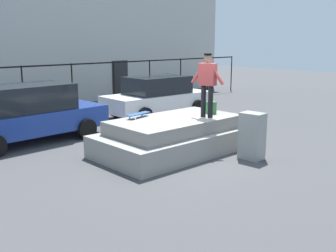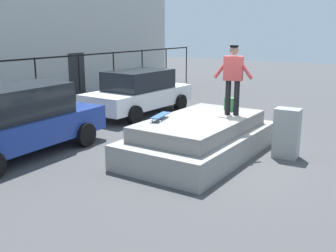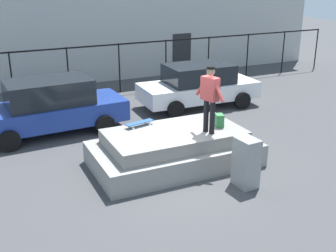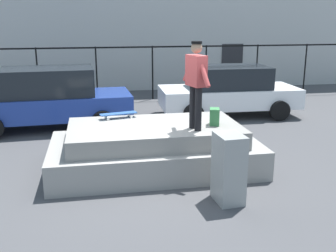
{
  "view_description": "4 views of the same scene",
  "coord_description": "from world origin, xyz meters",
  "px_view_note": "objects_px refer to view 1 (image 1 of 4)",
  "views": [
    {
      "loc": [
        -7.5,
        -7.55,
        3.1
      ],
      "look_at": [
        0.33,
        0.94,
        0.59
      ],
      "focal_mm": 42.61,
      "sensor_mm": 36.0,
      "label": 1
    },
    {
      "loc": [
        -8.49,
        -4.33,
        3.12
      ],
      "look_at": [
        0.43,
        1.55,
        0.5
      ],
      "focal_mm": 42.41,
      "sensor_mm": 36.0,
      "label": 2
    },
    {
      "loc": [
        -4.76,
        -9.37,
        5.04
      ],
      "look_at": [
        0.3,
        1.35,
        0.7
      ],
      "focal_mm": 46.21,
      "sensor_mm": 36.0,
      "label": 3
    },
    {
      "loc": [
        -1.25,
        -7.84,
        3.17
      ],
      "look_at": [
        0.48,
        1.32,
        0.64
      ],
      "focal_mm": 42.94,
      "sensor_mm": 36.0,
      "label": 4
    }
  ],
  "objects_px": {
    "car_white_sedan_mid": "(157,96)",
    "skateboard": "(138,114)",
    "backpack": "(211,108)",
    "car_blue_sedan_near": "(28,113)",
    "utility_box": "(252,136)",
    "skateboarder": "(207,80)"
  },
  "relations": [
    {
      "from": "car_white_sedan_mid",
      "to": "skateboard",
      "type": "bearing_deg",
      "value": -136.83
    },
    {
      "from": "backpack",
      "to": "car_white_sedan_mid",
      "type": "height_order",
      "value": "car_white_sedan_mid"
    },
    {
      "from": "car_blue_sedan_near",
      "to": "car_white_sedan_mid",
      "type": "bearing_deg",
      "value": 5.03
    },
    {
      "from": "skateboard",
      "to": "utility_box",
      "type": "relative_size",
      "value": 0.69
    },
    {
      "from": "skateboarder",
      "to": "utility_box",
      "type": "bearing_deg",
      "value": -79.32
    },
    {
      "from": "skateboard",
      "to": "utility_box",
      "type": "xyz_separation_m",
      "value": [
        1.73,
        -2.59,
        -0.45
      ]
    },
    {
      "from": "skateboarder",
      "to": "skateboard",
      "type": "relative_size",
      "value": 2.06
    },
    {
      "from": "car_white_sedan_mid",
      "to": "utility_box",
      "type": "relative_size",
      "value": 3.67
    },
    {
      "from": "skateboarder",
      "to": "skateboard",
      "type": "distance_m",
      "value": 2.13
    },
    {
      "from": "utility_box",
      "to": "skateboarder",
      "type": "bearing_deg",
      "value": 96.51
    },
    {
      "from": "skateboarder",
      "to": "utility_box",
      "type": "distance_m",
      "value": 1.97
    },
    {
      "from": "backpack",
      "to": "skateboard",
      "type": "bearing_deg",
      "value": 79.85
    },
    {
      "from": "backpack",
      "to": "car_blue_sedan_near",
      "type": "height_order",
      "value": "car_blue_sedan_near"
    },
    {
      "from": "skateboard",
      "to": "utility_box",
      "type": "height_order",
      "value": "utility_box"
    },
    {
      "from": "skateboarder",
      "to": "car_white_sedan_mid",
      "type": "height_order",
      "value": "skateboarder"
    },
    {
      "from": "backpack",
      "to": "skateboarder",
      "type": "bearing_deg",
      "value": 134.41
    },
    {
      "from": "skateboard",
      "to": "car_white_sedan_mid",
      "type": "bearing_deg",
      "value": 43.17
    },
    {
      "from": "skateboarder",
      "to": "backpack",
      "type": "height_order",
      "value": "skateboarder"
    },
    {
      "from": "skateboard",
      "to": "car_blue_sedan_near",
      "type": "xyz_separation_m",
      "value": [
        -1.83,
        3.12,
        -0.17
      ]
    },
    {
      "from": "car_blue_sedan_near",
      "to": "car_white_sedan_mid",
      "type": "xyz_separation_m",
      "value": [
        5.69,
        0.5,
        -0.05
      ]
    },
    {
      "from": "car_white_sedan_mid",
      "to": "utility_box",
      "type": "distance_m",
      "value": 6.58
    },
    {
      "from": "car_blue_sedan_near",
      "to": "car_white_sedan_mid",
      "type": "height_order",
      "value": "car_blue_sedan_near"
    }
  ]
}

